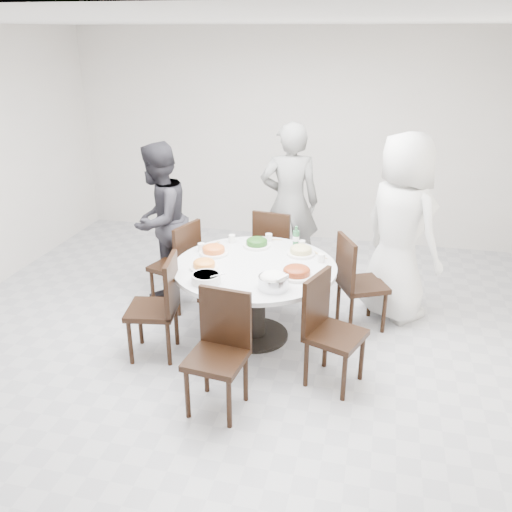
% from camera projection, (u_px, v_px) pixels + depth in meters
% --- Properties ---
extents(floor, '(6.00, 6.00, 0.01)m').
position_uv_depth(floor, '(233.00, 343.00, 5.13)').
color(floor, '#B4B5B9').
rests_on(floor, ground).
extents(ceiling, '(6.00, 6.00, 0.01)m').
position_uv_depth(ceiling, '(227.00, 21.00, 4.05)').
color(ceiling, white).
rests_on(ceiling, ground).
extents(wall_back, '(6.00, 0.01, 2.80)m').
position_uv_depth(wall_back, '(290.00, 137.00, 7.28)').
color(wall_back, silver).
rests_on(wall_back, ground).
extents(dining_table, '(1.50, 1.50, 0.75)m').
position_uv_depth(dining_table, '(255.00, 302.00, 5.10)').
color(dining_table, silver).
rests_on(dining_table, floor).
extents(chair_ne, '(0.56, 0.56, 0.95)m').
position_uv_depth(chair_ne, '(363.00, 283.00, 5.24)').
color(chair_ne, black).
rests_on(chair_ne, floor).
extents(chair_n, '(0.47, 0.47, 0.95)m').
position_uv_depth(chair_n, '(276.00, 248.00, 6.07)').
color(chair_n, black).
rests_on(chair_n, floor).
extents(chair_nw, '(0.53, 0.53, 0.95)m').
position_uv_depth(chair_nw, '(174.00, 264.00, 5.66)').
color(chair_nw, black).
rests_on(chair_nw, floor).
extents(chair_sw, '(0.48, 0.48, 0.95)m').
position_uv_depth(chair_sw, '(152.00, 307.00, 4.78)').
color(chair_sw, black).
rests_on(chair_sw, floor).
extents(chair_s, '(0.47, 0.47, 0.95)m').
position_uv_depth(chair_s, '(216.00, 356.00, 4.06)').
color(chair_s, black).
rests_on(chair_s, floor).
extents(chair_se, '(0.54, 0.54, 0.95)m').
position_uv_depth(chair_se, '(336.00, 333.00, 4.37)').
color(chair_se, black).
rests_on(chair_se, floor).
extents(diner_right, '(1.07, 1.08, 1.89)m').
position_uv_depth(diner_right, '(401.00, 229.00, 5.29)').
color(diner_right, silver).
rests_on(diner_right, floor).
extents(diner_middle, '(0.75, 0.57, 1.84)m').
position_uv_depth(diner_middle, '(290.00, 203.00, 6.15)').
color(diner_middle, black).
rests_on(diner_middle, floor).
extents(diner_left, '(0.73, 0.88, 1.68)m').
position_uv_depth(diner_left, '(159.00, 220.00, 5.83)').
color(diner_left, '#232227').
rests_on(diner_left, floor).
extents(dish_greens, '(0.27, 0.27, 0.07)m').
position_uv_depth(dish_greens, '(257.00, 243.00, 5.36)').
color(dish_greens, white).
rests_on(dish_greens, dining_table).
extents(dish_pale, '(0.27, 0.27, 0.07)m').
position_uv_depth(dish_pale, '(301.00, 251.00, 5.16)').
color(dish_pale, white).
rests_on(dish_pale, dining_table).
extents(dish_orange, '(0.28, 0.28, 0.07)m').
position_uv_depth(dish_orange, '(214.00, 251.00, 5.18)').
color(dish_orange, white).
rests_on(dish_orange, dining_table).
extents(dish_redbrown, '(0.31, 0.31, 0.08)m').
position_uv_depth(dish_redbrown, '(297.00, 273.00, 4.71)').
color(dish_redbrown, white).
rests_on(dish_redbrown, dining_table).
extents(dish_tofu, '(0.25, 0.25, 0.07)m').
position_uv_depth(dish_tofu, '(204.00, 266.00, 4.86)').
color(dish_tofu, white).
rests_on(dish_tofu, dining_table).
extents(rice_bowl, '(0.26, 0.26, 0.11)m').
position_uv_depth(rice_bowl, '(273.00, 282.00, 4.48)').
color(rice_bowl, silver).
rests_on(rice_bowl, dining_table).
extents(soup_bowl, '(0.25, 0.25, 0.08)m').
position_uv_depth(soup_bowl, '(206.00, 278.00, 4.60)').
color(soup_bowl, white).
rests_on(soup_bowl, dining_table).
extents(beverage_bottle, '(0.06, 0.06, 0.22)m').
position_uv_depth(beverage_bottle, '(296.00, 237.00, 5.31)').
color(beverage_bottle, '#29683C').
rests_on(beverage_bottle, dining_table).
extents(tea_cups, '(0.07, 0.07, 0.08)m').
position_uv_depth(tea_cups, '(267.00, 238.00, 5.48)').
color(tea_cups, white).
rests_on(tea_cups, dining_table).
extents(chopsticks, '(0.24, 0.04, 0.01)m').
position_uv_depth(chopsticks, '(270.00, 241.00, 5.51)').
color(chopsticks, tan).
rests_on(chopsticks, dining_table).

